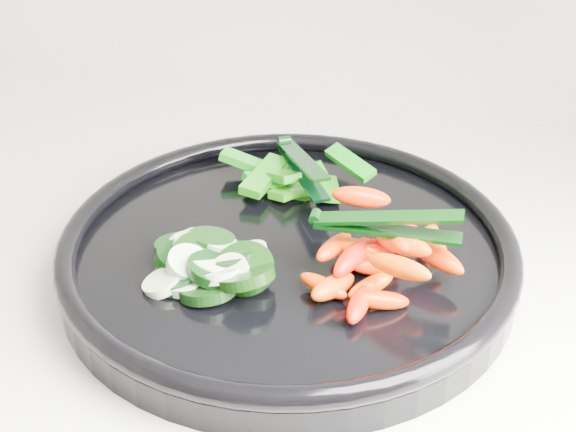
% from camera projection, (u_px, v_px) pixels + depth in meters
% --- Properties ---
extents(veggie_tray, '(0.46, 0.46, 0.04)m').
position_uv_depth(veggie_tray, '(288.00, 252.00, 0.66)').
color(veggie_tray, black).
rests_on(veggie_tray, counter).
extents(cucumber_pile, '(0.12, 0.10, 0.04)m').
position_uv_depth(cucumber_pile, '(205.00, 262.00, 0.62)').
color(cucumber_pile, black).
rests_on(cucumber_pile, veggie_tray).
extents(carrot_pile, '(0.13, 0.15, 0.05)m').
position_uv_depth(carrot_pile, '(378.00, 256.00, 0.61)').
color(carrot_pile, '#F05800').
rests_on(carrot_pile, veggie_tray).
extents(pepper_pile, '(0.15, 0.10, 0.04)m').
position_uv_depth(pepper_pile, '(288.00, 179.00, 0.73)').
color(pepper_pile, '#186B0A').
rests_on(pepper_pile, veggie_tray).
extents(tong_carrot, '(0.11, 0.02, 0.02)m').
position_uv_depth(tong_carrot, '(383.00, 224.00, 0.59)').
color(tong_carrot, black).
rests_on(tong_carrot, carrot_pile).
extents(tong_pepper, '(0.08, 0.10, 0.02)m').
position_uv_depth(tong_pepper, '(301.00, 164.00, 0.72)').
color(tong_pepper, black).
rests_on(tong_pepper, pepper_pile).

